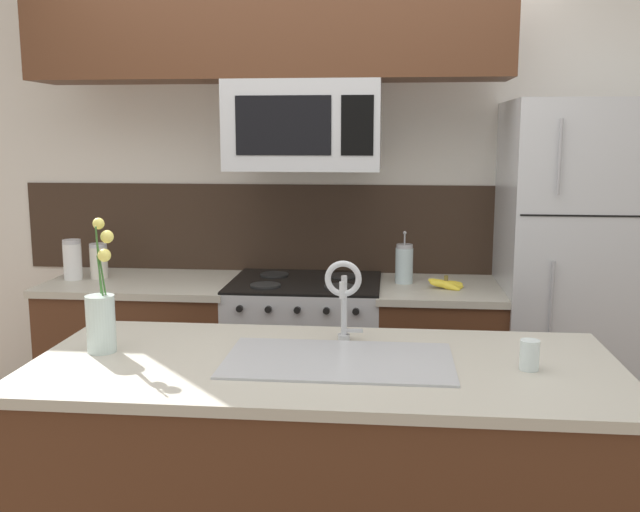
{
  "coord_description": "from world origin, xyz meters",
  "views": [
    {
      "loc": [
        0.43,
        -2.63,
        1.65
      ],
      "look_at": [
        0.14,
        0.27,
        1.16
      ],
      "focal_mm": 40.0,
      "sensor_mm": 36.0,
      "label": 1
    }
  ],
  "objects_px": {
    "refrigerator": "(588,289)",
    "banana_bunch": "(446,284)",
    "sink_faucet": "(344,290)",
    "stove_range": "(306,368)",
    "microwave": "(304,126)",
    "storage_jar_medium": "(99,261)",
    "french_press": "(404,264)",
    "storage_jar_tall": "(73,260)",
    "spare_glass": "(529,355)",
    "flower_vase": "(101,319)"
  },
  "relations": [
    {
      "from": "refrigerator",
      "to": "banana_bunch",
      "type": "xyz_separation_m",
      "value": [
        -0.7,
        -0.08,
        0.02
      ]
    },
    {
      "from": "refrigerator",
      "to": "sink_faucet",
      "type": "distance_m",
      "value": 1.56
    },
    {
      "from": "stove_range",
      "to": "microwave",
      "type": "xyz_separation_m",
      "value": [
        0.0,
        -0.02,
        1.24
      ]
    },
    {
      "from": "storage_jar_medium",
      "to": "refrigerator",
      "type": "bearing_deg",
      "value": -0.05
    },
    {
      "from": "storage_jar_medium",
      "to": "french_press",
      "type": "relative_size",
      "value": 0.69
    },
    {
      "from": "storage_jar_tall",
      "to": "spare_glass",
      "type": "height_order",
      "value": "storage_jar_tall"
    },
    {
      "from": "sink_faucet",
      "to": "spare_glass",
      "type": "distance_m",
      "value": 0.68
    },
    {
      "from": "storage_jar_tall",
      "to": "sink_faucet",
      "type": "xyz_separation_m",
      "value": [
        1.48,
        -1.01,
        0.09
      ]
    },
    {
      "from": "storage_jar_tall",
      "to": "stove_range",
      "type": "bearing_deg",
      "value": 0.94
    },
    {
      "from": "banana_bunch",
      "to": "flower_vase",
      "type": "distance_m",
      "value": 1.72
    },
    {
      "from": "french_press",
      "to": "storage_jar_medium",
      "type": "bearing_deg",
      "value": -178.65
    },
    {
      "from": "storage_jar_medium",
      "to": "sink_faucet",
      "type": "xyz_separation_m",
      "value": [
        1.36,
        -1.05,
        0.11
      ]
    },
    {
      "from": "storage_jar_tall",
      "to": "sink_faucet",
      "type": "bearing_deg",
      "value": -34.3
    },
    {
      "from": "microwave",
      "to": "flower_vase",
      "type": "height_order",
      "value": "microwave"
    },
    {
      "from": "storage_jar_medium",
      "to": "french_press",
      "type": "height_order",
      "value": "french_press"
    },
    {
      "from": "stove_range",
      "to": "refrigerator",
      "type": "distance_m",
      "value": 1.47
    },
    {
      "from": "french_press",
      "to": "spare_glass",
      "type": "xyz_separation_m",
      "value": [
        0.38,
        -1.33,
        -0.05
      ]
    },
    {
      "from": "storage_jar_tall",
      "to": "storage_jar_medium",
      "type": "xyz_separation_m",
      "value": [
        0.12,
        0.04,
        -0.01
      ]
    },
    {
      "from": "microwave",
      "to": "refrigerator",
      "type": "distance_m",
      "value": 1.61
    },
    {
      "from": "stove_range",
      "to": "storage_jar_tall",
      "type": "xyz_separation_m",
      "value": [
        -1.22,
        -0.02,
        0.55
      ]
    },
    {
      "from": "sink_faucet",
      "to": "spare_glass",
      "type": "xyz_separation_m",
      "value": [
        0.61,
        -0.24,
        -0.15
      ]
    },
    {
      "from": "storage_jar_tall",
      "to": "flower_vase",
      "type": "relative_size",
      "value": 0.45
    },
    {
      "from": "banana_bunch",
      "to": "sink_faucet",
      "type": "distance_m",
      "value": 1.08
    },
    {
      "from": "storage_jar_tall",
      "to": "sink_faucet",
      "type": "relative_size",
      "value": 0.69
    },
    {
      "from": "microwave",
      "to": "storage_jar_medium",
      "type": "relative_size",
      "value": 4.03
    },
    {
      "from": "sink_faucet",
      "to": "microwave",
      "type": "bearing_deg",
      "value": 104.56
    },
    {
      "from": "stove_range",
      "to": "storage_jar_medium",
      "type": "height_order",
      "value": "storage_jar_medium"
    },
    {
      "from": "refrigerator",
      "to": "storage_jar_tall",
      "type": "xyz_separation_m",
      "value": [
        -2.62,
        -0.04,
        0.11
      ]
    },
    {
      "from": "storage_jar_medium",
      "to": "french_press",
      "type": "distance_m",
      "value": 1.6
    },
    {
      "from": "french_press",
      "to": "flower_vase",
      "type": "height_order",
      "value": "flower_vase"
    },
    {
      "from": "banana_bunch",
      "to": "storage_jar_medium",
      "type": "bearing_deg",
      "value": 177.38
    },
    {
      "from": "stove_range",
      "to": "flower_vase",
      "type": "xyz_separation_m",
      "value": [
        -0.57,
        -1.22,
        0.56
      ]
    },
    {
      "from": "spare_glass",
      "to": "banana_bunch",
      "type": "bearing_deg",
      "value": 98.2
    },
    {
      "from": "storage_jar_medium",
      "to": "spare_glass",
      "type": "bearing_deg",
      "value": -33.3
    },
    {
      "from": "storage_jar_medium",
      "to": "spare_glass",
      "type": "relative_size",
      "value": 1.88
    },
    {
      "from": "stove_range",
      "to": "banana_bunch",
      "type": "xyz_separation_m",
      "value": [
        0.7,
        -0.06,
        0.47
      ]
    },
    {
      "from": "french_press",
      "to": "microwave",
      "type": "bearing_deg",
      "value": -170.78
    },
    {
      "from": "storage_jar_medium",
      "to": "flower_vase",
      "type": "bearing_deg",
      "value": -66.85
    },
    {
      "from": "microwave",
      "to": "sink_faucet",
      "type": "relative_size",
      "value": 2.43
    },
    {
      "from": "storage_jar_tall",
      "to": "banana_bunch",
      "type": "bearing_deg",
      "value": -1.19
    },
    {
      "from": "storage_jar_tall",
      "to": "storage_jar_medium",
      "type": "relative_size",
      "value": 1.14
    },
    {
      "from": "banana_bunch",
      "to": "spare_glass",
      "type": "distance_m",
      "value": 1.23
    },
    {
      "from": "storage_jar_tall",
      "to": "flower_vase",
      "type": "bearing_deg",
      "value": -61.38
    },
    {
      "from": "microwave",
      "to": "spare_glass",
      "type": "height_order",
      "value": "microwave"
    },
    {
      "from": "sink_faucet",
      "to": "storage_jar_medium",
      "type": "bearing_deg",
      "value": 142.2
    },
    {
      "from": "refrigerator",
      "to": "stove_range",
      "type": "bearing_deg",
      "value": -179.18
    },
    {
      "from": "stove_range",
      "to": "sink_faucet",
      "type": "relative_size",
      "value": 3.04
    },
    {
      "from": "banana_bunch",
      "to": "stove_range",
      "type": "bearing_deg",
      "value": 175.12
    },
    {
      "from": "stove_range",
      "to": "storage_jar_tall",
      "type": "bearing_deg",
      "value": -179.06
    },
    {
      "from": "storage_jar_medium",
      "to": "storage_jar_tall",
      "type": "bearing_deg",
      "value": -161.03
    }
  ]
}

